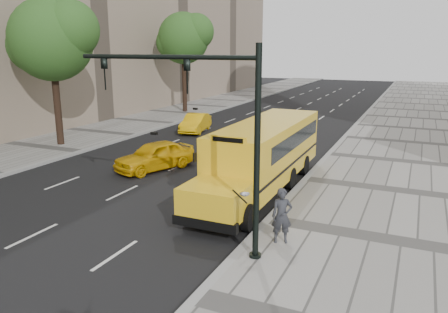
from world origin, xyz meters
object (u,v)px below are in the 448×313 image
at_px(tree_b, 52,39).
at_px(tree_c, 184,38).
at_px(taxi_near, 155,156).
at_px(traffic_signal, 212,124).
at_px(school_bus, 265,150).
at_px(pedestrian, 282,216).
at_px(taxi_far, 196,123).

xyz_separation_m(tree_b, tree_c, (-0.01, 16.54, 0.38)).
xyz_separation_m(taxi_near, traffic_signal, (6.98, -7.45, 3.34)).
relative_size(school_bus, pedestrian, 6.40).
xyz_separation_m(tree_c, taxi_near, (8.62, -18.74, -6.41)).
distance_m(taxi_far, pedestrian, 20.23).
relative_size(pedestrian, traffic_signal, 0.28).
xyz_separation_m(school_bus, taxi_far, (-9.33, 10.85, -1.08)).
bearing_deg(tree_b, school_bus, -10.53).
height_order(pedestrian, traffic_signal, traffic_signal).
bearing_deg(tree_c, traffic_signal, -59.21).
distance_m(school_bus, taxi_far, 14.35).
height_order(tree_c, pedestrian, tree_c).
bearing_deg(taxi_far, school_bus, -60.75).
distance_m(school_bus, traffic_signal, 7.29).
height_order(school_bus, pedestrian, school_bus).
bearing_deg(pedestrian, taxi_near, 121.18).
distance_m(tree_b, tree_c, 16.54).
distance_m(tree_b, taxi_near, 10.75).
bearing_deg(pedestrian, traffic_signal, -167.96).
height_order(tree_b, pedestrian, tree_b).
bearing_deg(taxi_near, traffic_signal, -25.01).
bearing_deg(school_bus, traffic_signal, -84.25).
distance_m(tree_c, school_bus, 24.98).
bearing_deg(pedestrian, tree_c, 101.08).
bearing_deg(traffic_signal, taxi_far, 119.48).
bearing_deg(tree_c, taxi_near, -65.29).
distance_m(taxi_near, pedestrian, 10.72).
relative_size(tree_c, school_bus, 0.83).
bearing_deg(tree_c, pedestrian, -55.00).
distance_m(tree_c, taxi_near, 21.60).
height_order(tree_b, taxi_far, tree_b).
distance_m(school_bus, taxi_near, 6.39).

